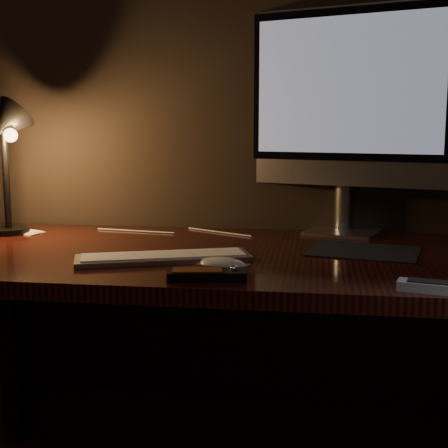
# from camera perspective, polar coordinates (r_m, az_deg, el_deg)

# --- Properties ---
(desk) EXTENTS (1.60, 0.75, 0.75)m
(desk) POSITION_cam_1_polar(r_m,az_deg,el_deg) (1.72, -0.51, -6.29)
(desk) COLOR #35100C
(desk) RESTS_ON ground
(monitor) EXTENTS (0.61, 0.24, 0.66)m
(monitor) POSITION_cam_1_polar(r_m,az_deg,el_deg) (1.90, 11.13, 10.90)
(monitor) COLOR silver
(monitor) RESTS_ON desk
(keyboard) EXTENTS (0.44, 0.25, 0.02)m
(keyboard) POSITION_cam_1_polar(r_m,az_deg,el_deg) (1.52, -5.56, -3.03)
(keyboard) COLOR silver
(keyboard) RESTS_ON desk
(mousepad) EXTENTS (0.31, 0.27, 0.00)m
(mousepad) POSITION_cam_1_polar(r_m,az_deg,el_deg) (1.66, 12.68, -2.44)
(mousepad) COLOR black
(mousepad) RESTS_ON desk
(mouse) EXTENTS (0.13, 0.09, 0.02)m
(mouse) POSITION_cam_1_polar(r_m,az_deg,el_deg) (1.40, -0.09, -3.88)
(mouse) COLOR white
(mouse) RESTS_ON desk
(media_remote) EXTENTS (0.17, 0.09, 0.03)m
(media_remote) POSITION_cam_1_polar(r_m,az_deg,el_deg) (1.33, -1.59, -4.63)
(media_remote) COLOR black
(media_remote) RESTS_ON desk
(tv_remote) EXTENTS (0.19, 0.09, 0.02)m
(tv_remote) POSITION_cam_1_polar(r_m,az_deg,el_deg) (1.30, 19.72, -5.52)
(tv_remote) COLOR #97999C
(tv_remote) RESTS_ON desk
(papers) EXTENTS (0.12, 0.10, 0.01)m
(papers) POSITION_cam_1_polar(r_m,az_deg,el_deg) (2.00, -17.73, -0.71)
(papers) COLOR white
(papers) RESTS_ON desk
(desk_lamp) EXTENTS (0.20, 0.21, 0.41)m
(desk_lamp) POSITION_cam_1_polar(r_m,az_deg,el_deg) (1.93, -19.24, 7.03)
(desk_lamp) COLOR black
(desk_lamp) RESTS_ON desk
(cable) EXTENTS (0.47, 0.19, 0.00)m
(cable) POSITION_cam_1_polar(r_m,az_deg,el_deg) (1.91, -4.39, -0.75)
(cable) COLOR white
(cable) RESTS_ON desk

